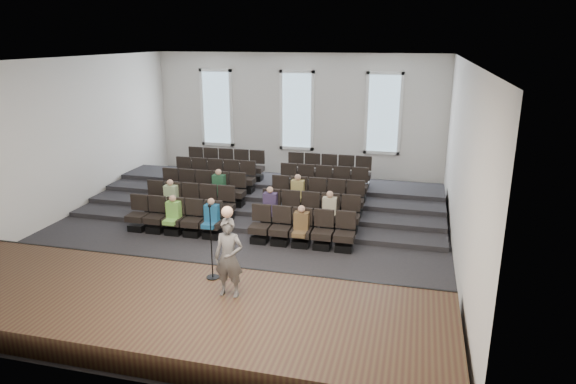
# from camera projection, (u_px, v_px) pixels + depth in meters

# --- Properties ---
(ground) EXTENTS (14.00, 14.00, 0.00)m
(ground) POSITION_uv_depth(u_px,v_px,m) (243.00, 232.00, 15.30)
(ground) COLOR #232326
(ground) RESTS_ON ground
(ceiling) EXTENTS (12.00, 14.00, 0.02)m
(ceiling) POSITION_uv_depth(u_px,v_px,m) (238.00, 59.00, 13.85)
(ceiling) COLOR white
(ceiling) RESTS_ON ground
(wall_back) EXTENTS (12.00, 0.04, 5.00)m
(wall_back) POSITION_uv_depth(u_px,v_px,m) (297.00, 115.00, 21.09)
(wall_back) COLOR silver
(wall_back) RESTS_ON ground
(wall_front) EXTENTS (12.00, 0.04, 5.00)m
(wall_front) POSITION_uv_depth(u_px,v_px,m) (92.00, 242.00, 8.07)
(wall_front) COLOR silver
(wall_front) RESTS_ON ground
(wall_left) EXTENTS (0.04, 14.00, 5.00)m
(wall_left) POSITION_uv_depth(u_px,v_px,m) (58.00, 140.00, 16.00)
(wall_left) COLOR silver
(wall_left) RESTS_ON ground
(wall_right) EXTENTS (0.04, 14.00, 5.00)m
(wall_right) POSITION_uv_depth(u_px,v_px,m) (462.00, 163.00, 13.16)
(wall_right) COLOR silver
(wall_right) RESTS_ON ground
(stage) EXTENTS (11.80, 3.60, 0.50)m
(stage) POSITION_uv_depth(u_px,v_px,m) (161.00, 309.00, 10.50)
(stage) COLOR #3D2D1A
(stage) RESTS_ON ground
(stage_lip) EXTENTS (11.80, 0.06, 0.52)m
(stage_lip) POSITION_uv_depth(u_px,v_px,m) (196.00, 272.00, 12.14)
(stage_lip) COLOR black
(stage_lip) RESTS_ON ground
(risers) EXTENTS (11.80, 4.80, 0.60)m
(risers) POSITION_uv_depth(u_px,v_px,m) (272.00, 196.00, 18.19)
(risers) COLOR #232326
(risers) RESTS_ON ground
(seating_rows) EXTENTS (6.80, 4.70, 1.67)m
(seating_rows) POSITION_uv_depth(u_px,v_px,m) (258.00, 196.00, 16.53)
(seating_rows) COLOR black
(seating_rows) RESTS_ON ground
(windows) EXTENTS (8.44, 0.10, 3.24)m
(windows) POSITION_uv_depth(u_px,v_px,m) (297.00, 111.00, 20.97)
(windows) COLOR white
(windows) RESTS_ON wall_back
(audience) EXTENTS (5.45, 2.64, 1.10)m
(audience) POSITION_uv_depth(u_px,v_px,m) (245.00, 203.00, 15.37)
(audience) COLOR #78C14D
(audience) RESTS_ON seating_rows
(speaker) EXTENTS (0.61, 0.40, 1.66)m
(speaker) POSITION_uv_depth(u_px,v_px,m) (229.00, 258.00, 10.33)
(speaker) COLOR #585654
(speaker) RESTS_ON stage
(mic_stand) EXTENTS (0.29, 0.29, 1.71)m
(mic_stand) POSITION_uv_depth(u_px,v_px,m) (212.00, 256.00, 11.17)
(mic_stand) COLOR black
(mic_stand) RESTS_ON stage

